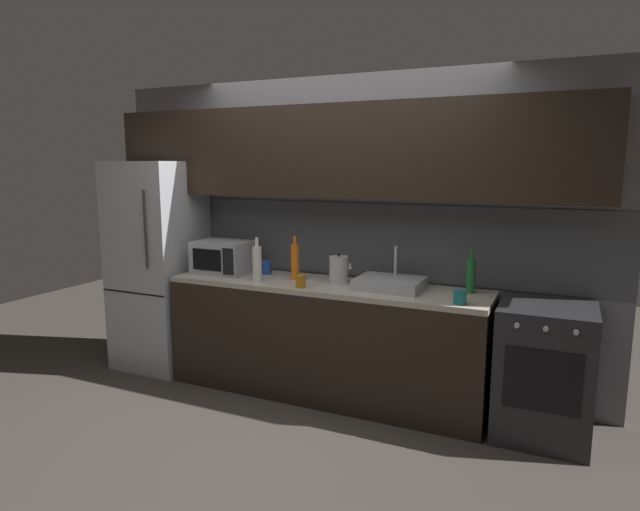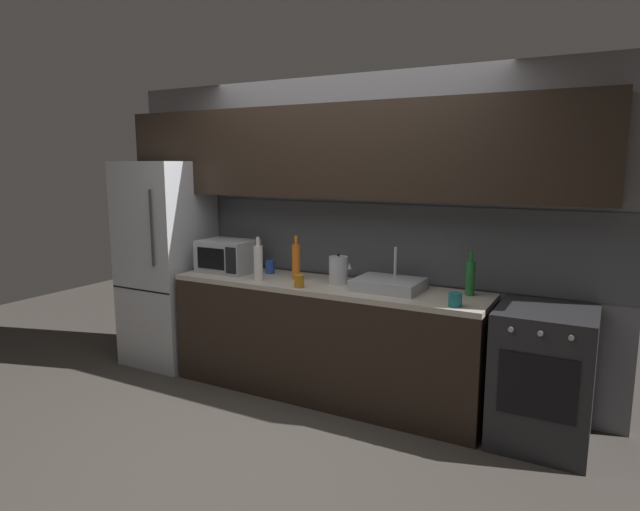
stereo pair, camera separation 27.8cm
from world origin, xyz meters
TOP-DOWN VIEW (x-y plane):
  - ground_plane at (0.00, 0.00)m, footprint 10.00×10.00m
  - back_wall at (0.00, 1.20)m, footprint 4.24×0.44m
  - counter_run at (0.00, 0.90)m, footprint 2.50×0.60m
  - refrigerator at (-1.63, 0.90)m, footprint 0.68×0.69m
  - oven_range at (1.59, 0.90)m, footprint 0.60×0.62m
  - microwave at (-0.95, 0.92)m, footprint 0.46×0.35m
  - sink_basin at (0.51, 0.93)m, footprint 0.48×0.38m
  - kettle at (0.10, 0.93)m, footprint 0.18×0.15m
  - wine_bottle_white at (-0.52, 0.75)m, footprint 0.07×0.07m
  - wine_bottle_green at (1.07, 1.04)m, footprint 0.06×0.06m
  - wine_bottle_orange at (-0.27, 0.92)m, footprint 0.07×0.07m
  - mug_blue at (-0.59, 1.02)m, footprint 0.07×0.07m
  - mug_amber at (-0.11, 0.69)m, footprint 0.07×0.07m
  - mug_teal at (1.06, 0.69)m, footprint 0.09×0.09m

SIDE VIEW (x-z plane):
  - ground_plane at x=0.00m, z-range 0.00..0.00m
  - counter_run at x=0.00m, z-range 0.00..0.90m
  - oven_range at x=1.59m, z-range 0.00..0.90m
  - refrigerator at x=-1.63m, z-range 0.00..1.83m
  - sink_basin at x=0.51m, z-range 0.79..1.09m
  - mug_teal at x=1.06m, z-range 0.90..0.99m
  - mug_amber at x=-0.11m, z-range 0.90..0.99m
  - mug_blue at x=-0.59m, z-range 0.90..1.01m
  - kettle at x=0.10m, z-range 0.89..1.13m
  - wine_bottle_green at x=1.07m, z-range 0.87..1.18m
  - microwave at x=-0.95m, z-range 0.90..1.17m
  - wine_bottle_white at x=-0.52m, z-range 0.87..1.22m
  - wine_bottle_orange at x=-0.27m, z-range 0.87..1.22m
  - back_wall at x=0.00m, z-range 0.30..2.80m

